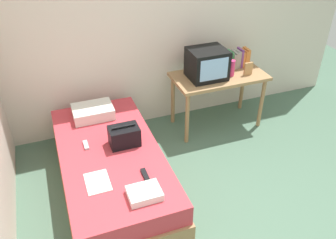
{
  "coord_description": "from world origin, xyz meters",
  "views": [
    {
      "loc": [
        -1.38,
        -1.94,
        2.68
      ],
      "look_at": [
        -0.28,
        1.02,
        0.59
      ],
      "focal_mm": 37.71,
      "sensor_mm": 36.0,
      "label": 1
    }
  ],
  "objects_px": {
    "bed": "(112,169)",
    "tv": "(207,64)",
    "water_bottle": "(232,68)",
    "folded_towel": "(144,193)",
    "magazine": "(98,182)",
    "remote_dark": "(145,174)",
    "pillow": "(93,112)",
    "book_row": "(236,59)",
    "remote_silver": "(86,145)",
    "handbag": "(124,136)",
    "desk": "(219,81)",
    "picture_frame": "(248,69)"
  },
  "relations": [
    {
      "from": "bed",
      "to": "tv",
      "type": "height_order",
      "value": "tv"
    },
    {
      "from": "water_bottle",
      "to": "folded_towel",
      "type": "relative_size",
      "value": 0.71
    },
    {
      "from": "bed",
      "to": "magazine",
      "type": "relative_size",
      "value": 6.9
    },
    {
      "from": "remote_dark",
      "to": "folded_towel",
      "type": "distance_m",
      "value": 0.26
    },
    {
      "from": "pillow",
      "to": "magazine",
      "type": "xyz_separation_m",
      "value": [
        -0.16,
        -1.09,
        -0.06
      ]
    },
    {
      "from": "bed",
      "to": "book_row",
      "type": "bearing_deg",
      "value": 24.21
    },
    {
      "from": "remote_silver",
      "to": "pillow",
      "type": "bearing_deg",
      "value": 71.69
    },
    {
      "from": "pillow",
      "to": "handbag",
      "type": "height_order",
      "value": "handbag"
    },
    {
      "from": "water_bottle",
      "to": "book_row",
      "type": "bearing_deg",
      "value": 48.47
    },
    {
      "from": "remote_silver",
      "to": "folded_towel",
      "type": "distance_m",
      "value": 0.94
    },
    {
      "from": "bed",
      "to": "tv",
      "type": "bearing_deg",
      "value": 26.82
    },
    {
      "from": "desk",
      "to": "picture_frame",
      "type": "xyz_separation_m",
      "value": [
        0.33,
        -0.12,
        0.17
      ]
    },
    {
      "from": "book_row",
      "to": "handbag",
      "type": "distance_m",
      "value": 1.88
    },
    {
      "from": "water_bottle",
      "to": "picture_frame",
      "type": "xyz_separation_m",
      "value": [
        0.2,
        -0.05,
        -0.02
      ]
    },
    {
      "from": "pillow",
      "to": "remote_silver",
      "type": "distance_m",
      "value": 0.55
    },
    {
      "from": "pillow",
      "to": "book_row",
      "type": "bearing_deg",
      "value": 4.66
    },
    {
      "from": "handbag",
      "to": "picture_frame",
      "type": "bearing_deg",
      "value": 17.07
    },
    {
      "from": "water_bottle",
      "to": "pillow",
      "type": "distance_m",
      "value": 1.74
    },
    {
      "from": "bed",
      "to": "water_bottle",
      "type": "bearing_deg",
      "value": 20.68
    },
    {
      "from": "tv",
      "to": "remote_dark",
      "type": "height_order",
      "value": "tv"
    },
    {
      "from": "tv",
      "to": "water_bottle",
      "type": "height_order",
      "value": "tv"
    },
    {
      "from": "picture_frame",
      "to": "remote_silver",
      "type": "bearing_deg",
      "value": -168.62
    },
    {
      "from": "remote_dark",
      "to": "remote_silver",
      "type": "bearing_deg",
      "value": 124.52
    },
    {
      "from": "handbag",
      "to": "remote_dark",
      "type": "height_order",
      "value": "handbag"
    },
    {
      "from": "pillow",
      "to": "folded_towel",
      "type": "distance_m",
      "value": 1.41
    },
    {
      "from": "book_row",
      "to": "picture_frame",
      "type": "height_order",
      "value": "book_row"
    },
    {
      "from": "bed",
      "to": "pillow",
      "type": "distance_m",
      "value": 0.75
    },
    {
      "from": "handbag",
      "to": "magazine",
      "type": "height_order",
      "value": "handbag"
    },
    {
      "from": "picture_frame",
      "to": "pillow",
      "type": "bearing_deg",
      "value": 176.98
    },
    {
      "from": "tv",
      "to": "remote_dark",
      "type": "distance_m",
      "value": 1.69
    },
    {
      "from": "desk",
      "to": "handbag",
      "type": "bearing_deg",
      "value": -155.03
    },
    {
      "from": "magazine",
      "to": "water_bottle",
      "type": "bearing_deg",
      "value": 28.98
    },
    {
      "from": "tv",
      "to": "book_row",
      "type": "distance_m",
      "value": 0.52
    },
    {
      "from": "remote_silver",
      "to": "tv",
      "type": "bearing_deg",
      "value": 18.67
    },
    {
      "from": "bed",
      "to": "pillow",
      "type": "height_order",
      "value": "pillow"
    },
    {
      "from": "remote_dark",
      "to": "remote_silver",
      "type": "xyz_separation_m",
      "value": [
        -0.43,
        0.63,
        0.0
      ]
    },
    {
      "from": "pillow",
      "to": "remote_dark",
      "type": "height_order",
      "value": "pillow"
    },
    {
      "from": "remote_dark",
      "to": "folded_towel",
      "type": "height_order",
      "value": "folded_towel"
    },
    {
      "from": "magazine",
      "to": "folded_towel",
      "type": "height_order",
      "value": "folded_towel"
    },
    {
      "from": "book_row",
      "to": "water_bottle",
      "type": "bearing_deg",
      "value": -131.53
    },
    {
      "from": "picture_frame",
      "to": "remote_silver",
      "type": "relative_size",
      "value": 1.13
    },
    {
      "from": "picture_frame",
      "to": "magazine",
      "type": "bearing_deg",
      "value": -154.64
    },
    {
      "from": "bed",
      "to": "remote_dark",
      "type": "xyz_separation_m",
      "value": [
        0.22,
        -0.47,
        0.26
      ]
    },
    {
      "from": "folded_towel",
      "to": "remote_silver",
      "type": "bearing_deg",
      "value": 111.86
    },
    {
      "from": "water_bottle",
      "to": "pillow",
      "type": "height_order",
      "value": "water_bottle"
    },
    {
      "from": "pillow",
      "to": "remote_silver",
      "type": "height_order",
      "value": "pillow"
    },
    {
      "from": "bed",
      "to": "picture_frame",
      "type": "xyz_separation_m",
      "value": [
        1.89,
        0.58,
        0.57
      ]
    },
    {
      "from": "tv",
      "to": "water_bottle",
      "type": "bearing_deg",
      "value": -10.7
    },
    {
      "from": "pillow",
      "to": "handbag",
      "type": "bearing_deg",
      "value": -71.96
    },
    {
      "from": "desk",
      "to": "water_bottle",
      "type": "distance_m",
      "value": 0.24
    }
  ]
}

